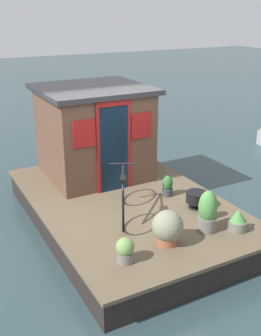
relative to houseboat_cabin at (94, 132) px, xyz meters
name	(u,v)px	position (x,y,z in m)	size (l,w,h in m)	color
ground_plane	(126,222)	(-1.42, 0.00, -1.48)	(60.00, 60.00, 0.00)	#2D4247
houseboat_deck	(126,211)	(-1.42, 0.00, -1.23)	(5.07, 3.28, 0.52)	brown
houseboat_cabin	(94,132)	(0.00, 0.00, 0.00)	(2.07, 2.20, 1.92)	brown
bicycle	(123,195)	(-1.97, 0.33, -0.59)	(1.55, 0.84, 0.80)	black
potted_plant_basil	(207,208)	(-2.79, -0.86, -0.76)	(0.19, 0.19, 0.40)	#38383D
potted_plant_sage	(125,250)	(-3.26, 0.97, -0.78)	(0.27, 0.27, 0.38)	slate
potted_plant_fern	(238,220)	(-3.34, -1.06, -0.79)	(0.30, 0.30, 0.37)	slate
potted_plant_succulent	(168,227)	(-3.14, 0.18, -0.68)	(0.49, 0.49, 0.56)	#935138
potted_plant_mint	(167,186)	(-1.67, -0.79, -0.78)	(0.21, 0.21, 0.41)	#38383D
potted_plant_geranium	(208,212)	(-3.11, -0.61, -0.63)	(0.31, 0.31, 0.71)	slate
charcoal_grill	(197,198)	(-2.35, -0.97, -0.77)	(0.39, 0.39, 0.30)	black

